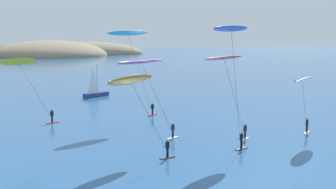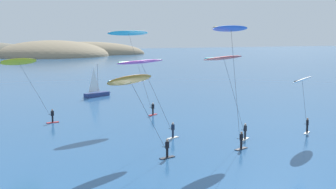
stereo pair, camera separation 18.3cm
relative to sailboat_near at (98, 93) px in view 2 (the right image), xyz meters
name	(u,v)px [view 2 (the right image)]	position (x,y,z in m)	size (l,w,h in m)	color
headland_island	(26,56)	(2.33, 153.42, -0.64)	(143.47, 54.11, 16.14)	#84755B
sailboat_near	(98,93)	(0.00, 0.00, 0.00)	(5.72, 3.54, 5.70)	navy
kitesurfer_white	(303,84)	(11.73, -38.49, 5.14)	(5.87, 4.34, 6.57)	silver
kitesurfer_blue	(232,39)	(1.56, -40.83, 9.79)	(5.91, 4.05, 11.65)	#2D2D33
kitesurfer_magenta	(144,68)	(-4.58, -35.28, 7.05)	(8.16, 4.84, 8.54)	silver
kitesurfer_red	(225,64)	(2.38, -38.51, 7.46)	(7.80, 4.63, 8.92)	silver
kitesurfer_cyan	(130,39)	(-1.21, -21.52, 9.66)	(7.72, 3.52, 11.37)	red
kitesurfer_yellow	(22,68)	(-14.27, -21.12, 6.36)	(6.79, 2.80, 8.21)	red
kitesurfer_orange	(134,87)	(-7.74, -41.47, 6.11)	(7.29, 4.28, 7.83)	#2D2D33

